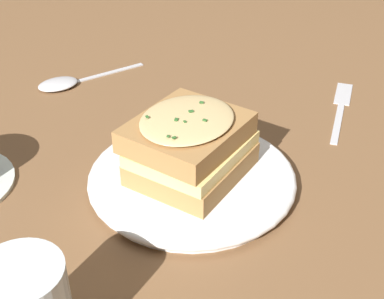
% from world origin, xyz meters
% --- Properties ---
extents(ground_plane, '(2.40, 2.40, 0.00)m').
position_xyz_m(ground_plane, '(0.00, 0.00, 0.00)').
color(ground_plane, brown).
extents(dinner_plate, '(0.23, 0.23, 0.02)m').
position_xyz_m(dinner_plate, '(0.01, 0.02, 0.01)').
color(dinner_plate, white).
rests_on(dinner_plate, ground_plane).
extents(sandwich, '(0.14, 0.13, 0.07)m').
position_xyz_m(sandwich, '(0.01, 0.03, 0.05)').
color(sandwich, '#A37542').
rests_on(sandwich, dinner_plate).
extents(fork, '(0.18, 0.03, 0.00)m').
position_xyz_m(fork, '(0.27, -0.10, 0.00)').
color(fork, silver).
rests_on(fork, ground_plane).
extents(spoon, '(0.16, 0.12, 0.01)m').
position_xyz_m(spoon, '(0.17, 0.30, 0.00)').
color(spoon, silver).
rests_on(spoon, ground_plane).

